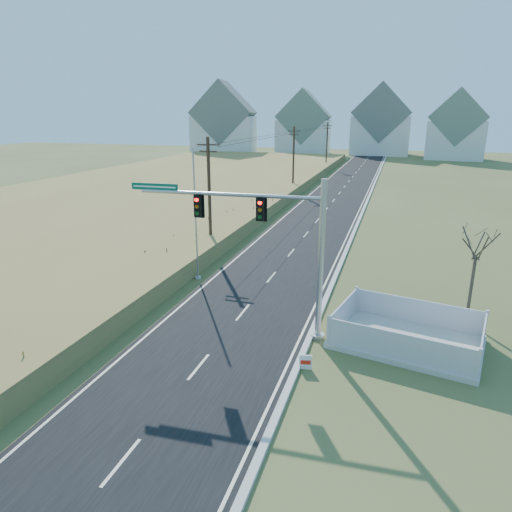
% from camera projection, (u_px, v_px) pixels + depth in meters
% --- Properties ---
extents(ground, '(260.00, 260.00, 0.00)m').
position_uv_depth(ground, '(216.00, 347.00, 21.85)').
color(ground, '#464B24').
rests_on(ground, ground).
extents(road, '(8.00, 180.00, 0.06)m').
position_uv_depth(road, '(343.00, 189.00, 67.41)').
color(road, black).
rests_on(road, ground).
extents(curb, '(0.30, 180.00, 0.18)m').
position_uv_depth(curb, '(372.00, 190.00, 66.22)').
color(curb, '#B2AFA8').
rests_on(curb, ground).
extents(reed_marsh, '(38.00, 110.00, 1.30)m').
position_uv_depth(reed_marsh, '(165.00, 187.00, 64.90)').
color(reed_marsh, olive).
rests_on(reed_marsh, ground).
extents(utility_pole_near, '(1.80, 0.26, 9.00)m').
position_uv_depth(utility_pole_near, '(209.00, 193.00, 35.96)').
color(utility_pole_near, '#422D1E').
rests_on(utility_pole_near, ground).
extents(utility_pole_mid, '(1.80, 0.26, 9.00)m').
position_uv_depth(utility_pole_mid, '(293.00, 159.00, 63.30)').
color(utility_pole_mid, '#422D1E').
rests_on(utility_pole_mid, ground).
extents(utility_pole_far, '(1.80, 0.26, 9.00)m').
position_uv_depth(utility_pole_far, '(327.00, 145.00, 90.64)').
color(utility_pole_far, '#422D1E').
rests_on(utility_pole_far, ground).
extents(condo_nw, '(17.69, 13.38, 19.05)m').
position_uv_depth(condo_nw, '(224.00, 125.00, 121.44)').
color(condo_nw, silver).
rests_on(condo_nw, ground).
extents(condo_nnw, '(14.93, 11.17, 17.03)m').
position_uv_depth(condo_nnw, '(304.00, 128.00, 123.30)').
color(condo_nnw, silver).
rests_on(condo_nnw, ground).
extents(condo_n, '(15.27, 10.20, 18.54)m').
position_uv_depth(condo_n, '(381.00, 126.00, 121.09)').
color(condo_n, silver).
rests_on(condo_n, ground).
extents(condo_ne, '(14.12, 10.51, 16.52)m').
position_uv_depth(condo_ne, '(457.00, 130.00, 108.93)').
color(condo_ne, silver).
rests_on(condo_ne, ground).
extents(traffic_signal_mast, '(9.92, 0.85, 7.90)m').
position_uv_depth(traffic_signal_mast, '(281.00, 243.00, 21.72)').
color(traffic_signal_mast, '#9EA0A5').
rests_on(traffic_signal_mast, ground).
extents(fence_enclosure, '(7.54, 5.87, 1.55)m').
position_uv_depth(fence_enclosure, '(407.00, 339.00, 22.00)').
color(fence_enclosure, '#B7B5AD').
rests_on(fence_enclosure, ground).
extents(open_sign, '(0.55, 0.17, 0.68)m').
position_uv_depth(open_sign, '(306.00, 362.00, 19.79)').
color(open_sign, white).
rests_on(open_sign, ground).
extents(flagpole, '(0.39, 0.39, 8.70)m').
position_uv_depth(flagpole, '(196.00, 229.00, 29.78)').
color(flagpole, '#B7B5AD').
rests_on(flagpole, ground).
extents(bare_tree, '(2.09, 2.09, 5.53)m').
position_uv_depth(bare_tree, '(478.00, 242.00, 23.09)').
color(bare_tree, '#4C3F33').
rests_on(bare_tree, ground).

